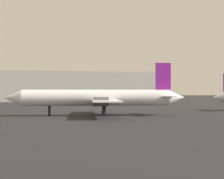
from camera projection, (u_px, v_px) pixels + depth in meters
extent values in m
cylinder|color=white|center=(97.00, 98.00, 55.56)|extent=(26.97, 4.69, 2.95)
cone|color=white|center=(13.00, 98.00, 54.18)|extent=(3.43, 3.16, 2.95)
cone|color=white|center=(176.00, 98.00, 56.94)|extent=(3.43, 3.16, 2.95)
cube|color=white|center=(104.00, 100.00, 55.68)|extent=(5.91, 20.31, 0.22)
cube|color=white|center=(165.00, 96.00, 56.75)|extent=(2.66, 7.73, 0.14)
cube|color=purple|center=(163.00, 76.00, 56.73)|extent=(2.91, 0.46, 5.05)
cylinder|color=#4C4C54|center=(101.00, 102.00, 51.81)|extent=(2.82, 1.80, 1.63)
cylinder|color=#4C4C54|center=(99.00, 100.00, 59.40)|extent=(2.82, 1.80, 1.63)
cube|color=black|center=(49.00, 111.00, 54.76)|extent=(0.48, 0.48, 1.84)
cube|color=black|center=(105.00, 111.00, 53.86)|extent=(0.48, 0.48, 1.84)
cube|color=black|center=(103.00, 110.00, 57.47)|extent=(0.48, 0.48, 1.84)
cone|color=silver|center=(219.00, 97.00, 69.74)|extent=(3.41, 3.19, 2.74)
cube|color=#B7B7B2|center=(63.00, 87.00, 140.10)|extent=(88.83, 26.12, 13.07)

